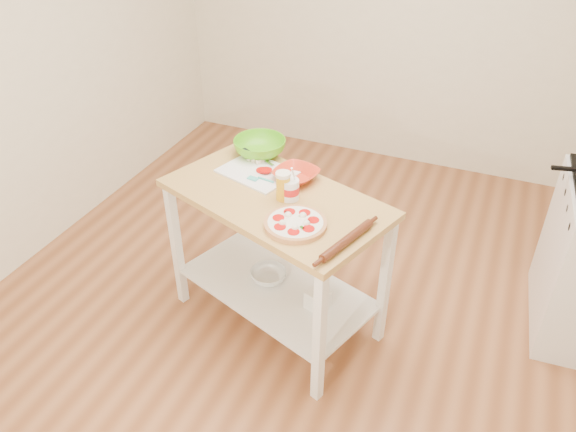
% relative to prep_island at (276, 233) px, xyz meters
% --- Properties ---
extents(room_shell, '(4.04, 4.54, 2.74)m').
position_rel_prep_island_xyz_m(room_shell, '(0.14, 0.09, 0.70)').
color(room_shell, '#985D38').
rests_on(room_shell, ground).
extents(prep_island, '(1.36, 1.03, 0.90)m').
position_rel_prep_island_xyz_m(prep_island, '(0.00, 0.00, 0.00)').
color(prep_island, tan).
rests_on(prep_island, ground).
extents(pizza, '(0.31, 0.31, 0.05)m').
position_rel_prep_island_xyz_m(pizza, '(0.21, -0.22, 0.27)').
color(pizza, tan).
rests_on(pizza, prep_island).
extents(cutting_board, '(0.47, 0.40, 0.04)m').
position_rel_prep_island_xyz_m(cutting_board, '(-0.19, 0.19, 0.26)').
color(cutting_board, white).
rests_on(cutting_board, prep_island).
extents(spatula, '(0.16, 0.05, 0.01)m').
position_rel_prep_island_xyz_m(spatula, '(-0.14, 0.10, 0.27)').
color(spatula, '#3EBAB2').
rests_on(spatula, cutting_board).
extents(knife, '(0.26, 0.13, 0.01)m').
position_rel_prep_island_xyz_m(knife, '(-0.29, 0.34, 0.27)').
color(knife, silver).
rests_on(knife, cutting_board).
extents(orange_bowl, '(0.29, 0.29, 0.06)m').
position_rel_prep_island_xyz_m(orange_bowl, '(0.04, 0.20, 0.28)').
color(orange_bowl, red).
rests_on(orange_bowl, prep_island).
extents(green_bowl, '(0.32, 0.32, 0.10)m').
position_rel_prep_island_xyz_m(green_bowl, '(-0.27, 0.39, 0.30)').
color(green_bowl, '#52B315').
rests_on(green_bowl, prep_island).
extents(beer_pint, '(0.08, 0.08, 0.16)m').
position_rel_prep_island_xyz_m(beer_pint, '(0.05, -0.01, 0.33)').
color(beer_pint, gold).
rests_on(beer_pint, prep_island).
extents(yogurt_tub, '(0.10, 0.10, 0.21)m').
position_rel_prep_island_xyz_m(yogurt_tub, '(0.09, -0.00, 0.31)').
color(yogurt_tub, white).
rests_on(yogurt_tub, prep_island).
extents(rolling_pin, '(0.16, 0.37, 0.04)m').
position_rel_prep_island_xyz_m(rolling_pin, '(0.48, -0.26, 0.27)').
color(rolling_pin, '#542513').
rests_on(rolling_pin, prep_island).
extents(shelf_glass_bowl, '(0.26, 0.26, 0.07)m').
position_rel_prep_island_xyz_m(shelf_glass_bowl, '(-0.07, 0.03, -0.36)').
color(shelf_glass_bowl, silver).
rests_on(shelf_glass_bowl, prep_island).
extents(shelf_bin, '(0.15, 0.15, 0.11)m').
position_rel_prep_island_xyz_m(shelf_bin, '(0.29, -0.07, -0.33)').
color(shelf_bin, white).
rests_on(shelf_bin, prep_island).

